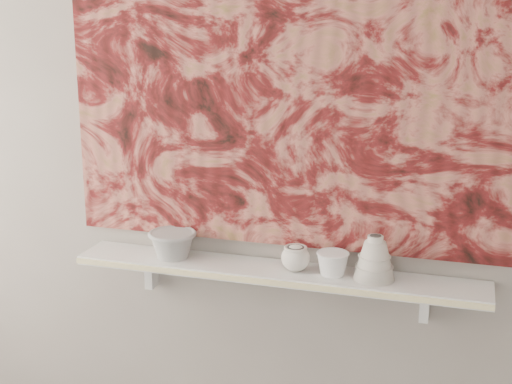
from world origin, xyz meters
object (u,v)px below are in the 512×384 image
at_px(painting, 284,83).
at_px(bowl_white, 333,263).
at_px(cup_cream, 296,258).
at_px(bell_vessel, 375,257).
at_px(bowl_grey, 173,244).
at_px(shelf, 276,272).

height_order(painting, bowl_white, painting).
relative_size(cup_cream, bell_vessel, 0.65).
relative_size(bowl_grey, cup_cream, 1.76).
relative_size(bell_vessel, bowl_white, 1.36).
bearing_deg(bowl_white, bowl_grey, 180.00).
distance_m(shelf, bowl_white, 0.20).
distance_m(shelf, painting, 0.63).
xyz_separation_m(painting, cup_cream, (0.07, -0.08, -0.57)).
bearing_deg(painting, bowl_white, -22.70).
relative_size(shelf, bowl_white, 13.02).
bearing_deg(cup_cream, bell_vessel, 0.00).
bearing_deg(bell_vessel, bowl_grey, 180.00).
relative_size(shelf, bowl_grey, 8.31).
bearing_deg(bell_vessel, bowl_white, 180.00).
xyz_separation_m(cup_cream, bowl_white, (0.12, 0.00, -0.00)).
distance_m(painting, bowl_grey, 0.68).
xyz_separation_m(shelf, cup_cream, (0.07, 0.00, 0.06)).
xyz_separation_m(cup_cream, bell_vessel, (0.26, 0.00, 0.03)).
distance_m(bowl_grey, bell_vessel, 0.70).
bearing_deg(cup_cream, bowl_white, 0.00).
bearing_deg(painting, bell_vessel, -13.80).
bearing_deg(bowl_grey, bowl_white, 0.00).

